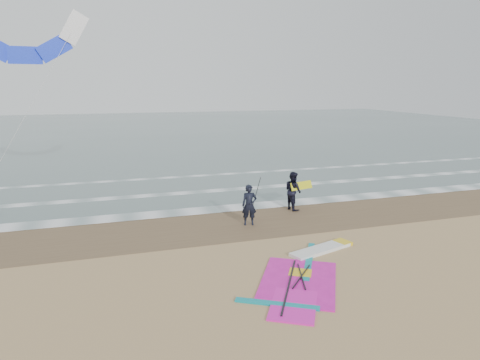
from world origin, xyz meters
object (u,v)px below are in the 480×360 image
object	(u,v)px
person_standing	(249,205)
surf_kite	(23,41)
person_walking	(293,191)
windsurf_rig	(307,272)

from	to	relation	value
person_standing	surf_kite	size ratio (longest dim) A/B	0.21
person_walking	surf_kite	size ratio (longest dim) A/B	0.22
person_walking	surf_kite	xyz separation A→B (m)	(-12.34, 4.99, 7.28)
windsurf_rig	person_standing	xyz separation A→B (m)	(-0.24, 5.36, 0.88)
person_standing	surf_kite	bearing A→B (deg)	157.73
windsurf_rig	person_walking	world-z (taller)	person_walking
windsurf_rig	person_standing	bearing A→B (deg)	92.53
person_walking	person_standing	bearing A→B (deg)	108.25
person_walking	windsurf_rig	bearing A→B (deg)	147.76
windsurf_rig	surf_kite	xyz separation A→B (m)	(-9.71, 12.00, 8.22)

